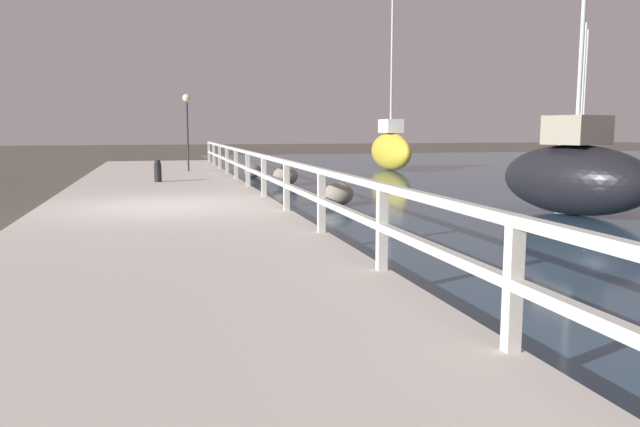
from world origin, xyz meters
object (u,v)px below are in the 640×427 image
at_px(dock_lamp, 187,112).
at_px(sailboat_blue, 579,159).
at_px(mooring_bollard, 158,171).
at_px(sailboat_yellow, 390,149).
at_px(sailboat_black, 575,176).
at_px(sailboat_white, 582,145).

xyz_separation_m(dock_lamp, sailboat_blue, (14.18, -2.37, -1.70)).
bearing_deg(mooring_bollard, dock_lamp, 76.61).
relative_size(sailboat_yellow, sailboat_blue, 1.45).
xyz_separation_m(mooring_bollard, sailboat_black, (8.15, -7.20, 0.23)).
bearing_deg(sailboat_black, sailboat_blue, 34.68).
xyz_separation_m(dock_lamp, sailboat_yellow, (8.55, 2.50, -1.44)).
relative_size(dock_lamp, sailboat_black, 0.45).
height_order(sailboat_yellow, sailboat_blue, sailboat_yellow).
relative_size(mooring_bollard, dock_lamp, 0.23).
height_order(dock_lamp, sailboat_yellow, sailboat_yellow).
height_order(dock_lamp, sailboat_blue, sailboat_blue).
distance_m(sailboat_yellow, sailboat_black, 14.20).
relative_size(mooring_bollard, sailboat_white, 0.10).
height_order(sailboat_white, sailboat_blue, sailboat_white).
bearing_deg(sailboat_blue, dock_lamp, 151.99).
bearing_deg(sailboat_black, sailboat_yellow, 66.22).
xyz_separation_m(sailboat_yellow, sailboat_blue, (5.63, -4.87, -0.26)).
bearing_deg(sailboat_white, sailboat_black, -108.35).
xyz_separation_m(sailboat_white, sailboat_blue, (-5.38, -6.94, -0.28)).
bearing_deg(dock_lamp, sailboat_black, -58.59).
bearing_deg(dock_lamp, sailboat_yellow, 16.29).
bearing_deg(sailboat_white, mooring_bollard, -137.19).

